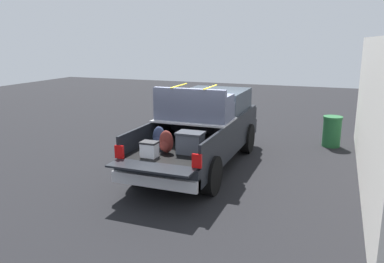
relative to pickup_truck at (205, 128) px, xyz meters
name	(u,v)px	position (x,y,z in m)	size (l,w,h in m)	color
ground_plane	(200,166)	(-0.38, 0.00, -0.99)	(40.00, 40.00, 0.00)	black
pickup_truck	(205,128)	(0.00, 0.00, 0.00)	(6.05, 2.06, 2.23)	black
building_facade	(374,113)	(-0.14, -4.18, 0.72)	(9.49, 0.36, 3.42)	silver
trash_can	(332,131)	(3.02, -3.27, -0.50)	(0.60, 0.60, 0.98)	#1E592D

